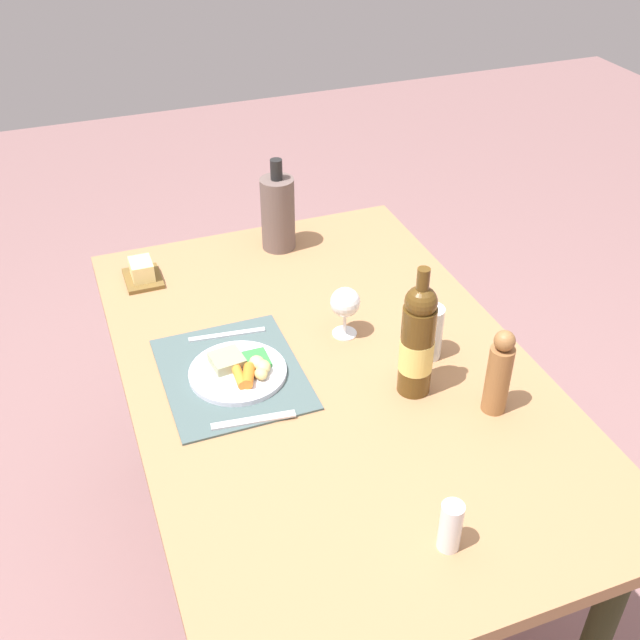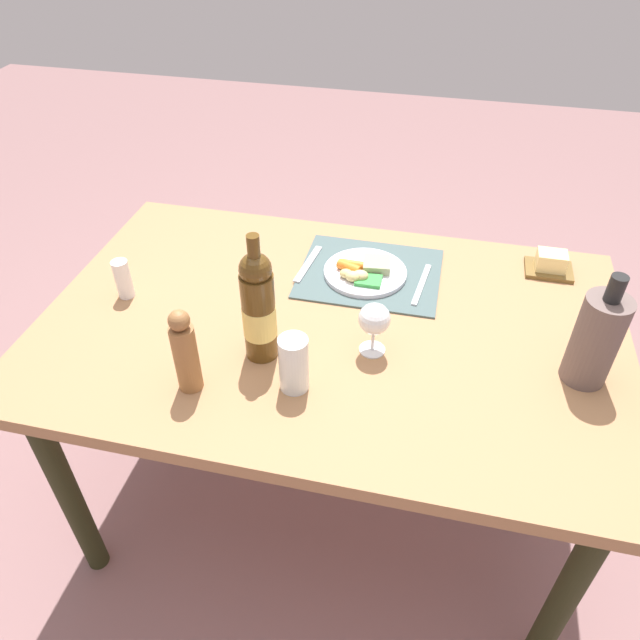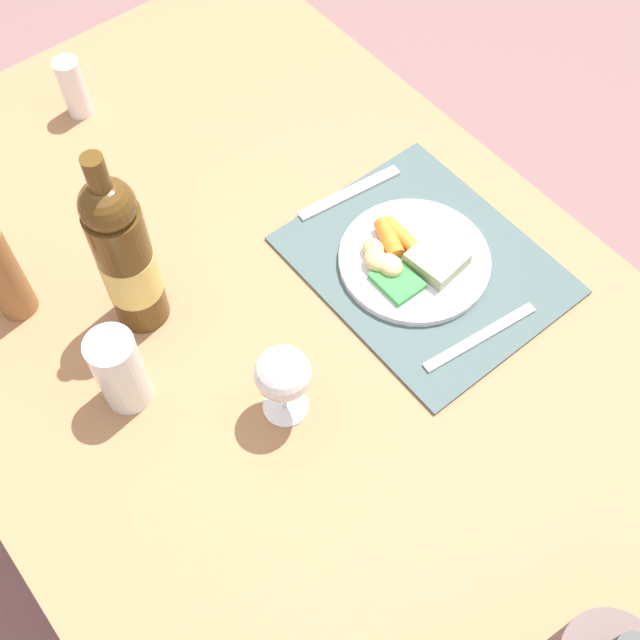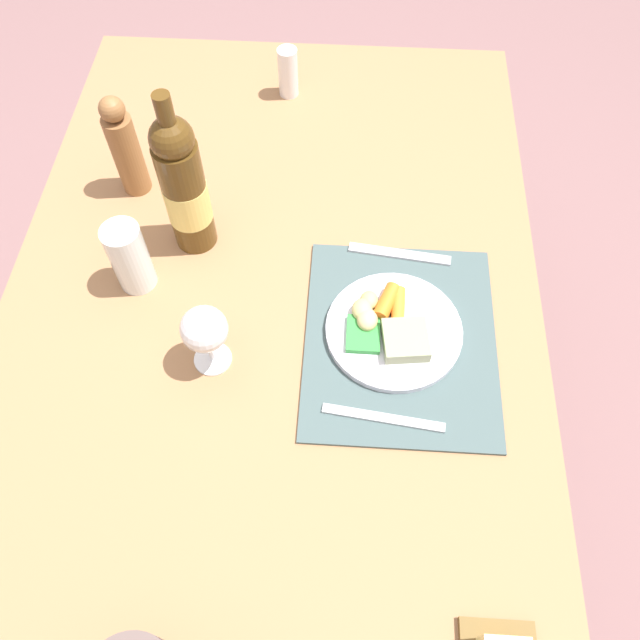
{
  "view_description": "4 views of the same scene",
  "coord_description": "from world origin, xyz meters",
  "px_view_note": "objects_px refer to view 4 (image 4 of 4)",
  "views": [
    {
      "loc": [
        1.32,
        -0.52,
        1.94
      ],
      "look_at": [
        -0.05,
        -0.01,
        0.89
      ],
      "focal_mm": 42.69,
      "sensor_mm": 36.0,
      "label": 1
    },
    {
      "loc": [
        -0.23,
        1.14,
        1.75
      ],
      "look_at": [
        0.01,
        0.09,
        0.85
      ],
      "focal_mm": 33.28,
      "sensor_mm": 36.0,
      "label": 2
    },
    {
      "loc": [
        -0.53,
        0.35,
        1.79
      ],
      "look_at": [
        -0.09,
        0.0,
        0.89
      ],
      "focal_mm": 45.41,
      "sensor_mm": 36.0,
      "label": 3
    },
    {
      "loc": [
        -0.62,
        -0.13,
        1.72
      ],
      "look_at": [
        -0.06,
        -0.09,
        0.83
      ],
      "focal_mm": 35.93,
      "sensor_mm": 36.0,
      "label": 4
    }
  ],
  "objects_px": {
    "knife": "(400,254)",
    "salt_shaker": "(288,72)",
    "pepper_mill": "(125,148)",
    "water_tumbler": "(131,260)",
    "wine_bottle": "(184,187)",
    "dinner_plate": "(391,328)",
    "fork": "(383,418)",
    "wine_glass": "(204,330)",
    "dining_table": "(273,328)"
  },
  "relations": [
    {
      "from": "knife",
      "to": "salt_shaker",
      "type": "xyz_separation_m",
      "value": [
        0.44,
        0.24,
        0.05
      ]
    },
    {
      "from": "pepper_mill",
      "to": "water_tumbler",
      "type": "bearing_deg",
      "value": -167.52
    },
    {
      "from": "wine_bottle",
      "to": "dinner_plate",
      "type": "bearing_deg",
      "value": -117.07
    },
    {
      "from": "fork",
      "to": "salt_shaker",
      "type": "height_order",
      "value": "salt_shaker"
    },
    {
      "from": "wine_glass",
      "to": "water_tumbler",
      "type": "relative_size",
      "value": 0.98
    },
    {
      "from": "dining_table",
      "to": "wine_glass",
      "type": "distance_m",
      "value": 0.23
    },
    {
      "from": "wine_bottle",
      "to": "pepper_mill",
      "type": "xyz_separation_m",
      "value": [
        0.12,
        0.14,
        -0.04
      ]
    },
    {
      "from": "dinner_plate",
      "to": "pepper_mill",
      "type": "height_order",
      "value": "pepper_mill"
    },
    {
      "from": "dinner_plate",
      "to": "knife",
      "type": "distance_m",
      "value": 0.17
    },
    {
      "from": "dining_table",
      "to": "salt_shaker",
      "type": "bearing_deg",
      "value": 1.59
    },
    {
      "from": "dining_table",
      "to": "water_tumbler",
      "type": "relative_size",
      "value": 10.62
    },
    {
      "from": "wine_glass",
      "to": "water_tumbler",
      "type": "height_order",
      "value": "water_tumbler"
    },
    {
      "from": "dinner_plate",
      "to": "water_tumbler",
      "type": "bearing_deg",
      "value": 79.64
    },
    {
      "from": "wine_bottle",
      "to": "water_tumbler",
      "type": "height_order",
      "value": "wine_bottle"
    },
    {
      "from": "fork",
      "to": "knife",
      "type": "bearing_deg",
      "value": 2.02
    },
    {
      "from": "fork",
      "to": "pepper_mill",
      "type": "distance_m",
      "value": 0.69
    },
    {
      "from": "wine_bottle",
      "to": "salt_shaker",
      "type": "relative_size",
      "value": 3.0
    },
    {
      "from": "fork",
      "to": "salt_shaker",
      "type": "relative_size",
      "value": 1.78
    },
    {
      "from": "wine_glass",
      "to": "water_tumbler",
      "type": "bearing_deg",
      "value": 45.98
    },
    {
      "from": "dinner_plate",
      "to": "fork",
      "type": "xyz_separation_m",
      "value": [
        -0.16,
        0.01,
        -0.01
      ]
    },
    {
      "from": "salt_shaker",
      "to": "pepper_mill",
      "type": "distance_m",
      "value": 0.41
    },
    {
      "from": "dinner_plate",
      "to": "salt_shaker",
      "type": "relative_size",
      "value": 2.12
    },
    {
      "from": "knife",
      "to": "wine_bottle",
      "type": "xyz_separation_m",
      "value": [
        0.02,
        0.38,
        0.13
      ]
    },
    {
      "from": "salt_shaker",
      "to": "pepper_mill",
      "type": "relative_size",
      "value": 0.51
    },
    {
      "from": "dining_table",
      "to": "wine_bottle",
      "type": "bearing_deg",
      "value": 48.35
    },
    {
      "from": "knife",
      "to": "pepper_mill",
      "type": "bearing_deg",
      "value": 81.24
    },
    {
      "from": "water_tumbler",
      "to": "salt_shaker",
      "type": "bearing_deg",
      "value": -23.23
    },
    {
      "from": "wine_bottle",
      "to": "water_tumbler",
      "type": "relative_size",
      "value": 2.36
    },
    {
      "from": "dining_table",
      "to": "fork",
      "type": "height_order",
      "value": "fork"
    },
    {
      "from": "dinner_plate",
      "to": "fork",
      "type": "bearing_deg",
      "value": 176.2
    },
    {
      "from": "salt_shaker",
      "to": "dining_table",
      "type": "bearing_deg",
      "value": -178.41
    },
    {
      "from": "knife",
      "to": "pepper_mill",
      "type": "relative_size",
      "value": 0.87
    },
    {
      "from": "wine_bottle",
      "to": "water_tumbler",
      "type": "xyz_separation_m",
      "value": [
        -0.1,
        0.09,
        -0.08
      ]
    },
    {
      "from": "fork",
      "to": "wine_glass",
      "type": "bearing_deg",
      "value": 78.92
    },
    {
      "from": "fork",
      "to": "knife",
      "type": "xyz_separation_m",
      "value": [
        0.33,
        -0.03,
        0.0
      ]
    },
    {
      "from": "knife",
      "to": "fork",
      "type": "bearing_deg",
      "value": -177.96
    },
    {
      "from": "dinner_plate",
      "to": "wine_glass",
      "type": "relative_size",
      "value": 1.7
    },
    {
      "from": "dinner_plate",
      "to": "water_tumbler",
      "type": "distance_m",
      "value": 0.46
    },
    {
      "from": "fork",
      "to": "water_tumbler",
      "type": "xyz_separation_m",
      "value": [
        0.24,
        0.44,
        0.05
      ]
    },
    {
      "from": "fork",
      "to": "wine_glass",
      "type": "distance_m",
      "value": 0.31
    },
    {
      "from": "dining_table",
      "to": "wine_bottle",
      "type": "distance_m",
      "value": 0.3
    },
    {
      "from": "wine_glass",
      "to": "salt_shaker",
      "type": "height_order",
      "value": "wine_glass"
    },
    {
      "from": "knife",
      "to": "wine_bottle",
      "type": "height_order",
      "value": "wine_bottle"
    },
    {
      "from": "fork",
      "to": "wine_bottle",
      "type": "bearing_deg",
      "value": 52.27
    },
    {
      "from": "knife",
      "to": "water_tumbler",
      "type": "xyz_separation_m",
      "value": [
        -0.08,
        0.47,
        0.05
      ]
    },
    {
      "from": "salt_shaker",
      "to": "knife",
      "type": "bearing_deg",
      "value": -151.24
    },
    {
      "from": "dinner_plate",
      "to": "water_tumbler",
      "type": "relative_size",
      "value": 1.67
    },
    {
      "from": "wine_glass",
      "to": "dinner_plate",
      "type": "bearing_deg",
      "value": -76.81
    },
    {
      "from": "salt_shaker",
      "to": "wine_glass",
      "type": "bearing_deg",
      "value": 174.22
    },
    {
      "from": "knife",
      "to": "wine_glass",
      "type": "xyz_separation_m",
      "value": [
        -0.24,
        0.31,
        0.09
      ]
    }
  ]
}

